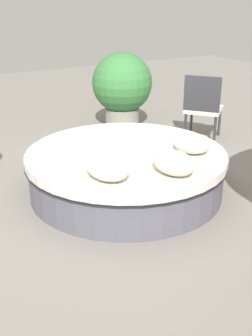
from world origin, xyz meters
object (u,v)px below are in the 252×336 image
object	(u,v)px
round_bed	(126,171)
throw_pillow_0	(107,167)
throw_pillow_1	(174,162)
throw_pillow_2	(191,144)
planter	(122,87)
patio_chair	(203,104)

from	to	relation	value
round_bed	throw_pillow_0	world-z (taller)	throw_pillow_0
round_bed	throw_pillow_1	xyz separation A→B (m)	(-0.73, -0.11, 0.34)
throw_pillow_2	planter	xyz separation A→B (m)	(2.44, -0.51, 0.13)
throw_pillow_1	throw_pillow_2	distance (m)	0.63
throw_pillow_0	planter	bearing A→B (deg)	-31.81
throw_pillow_1	patio_chair	size ratio (longest dim) A/B	0.50
throw_pillow_2	patio_chair	xyz separation A→B (m)	(1.36, -1.27, -0.01)
throw_pillow_1	patio_chair	xyz separation A→B (m)	(1.74, -1.77, -0.03)
patio_chair	planter	distance (m)	1.33
throw_pillow_1	planter	distance (m)	3.00
round_bed	planter	distance (m)	2.41
throw_pillow_0	throw_pillow_2	world-z (taller)	throw_pillow_0
throw_pillow_2	patio_chair	world-z (taller)	patio_chair
round_bed	planter	xyz separation A→B (m)	(2.09, -1.12, 0.44)
round_bed	throw_pillow_1	size ratio (longest dim) A/B	4.50
round_bed	throw_pillow_1	world-z (taller)	throw_pillow_1
round_bed	patio_chair	xyz separation A→B (m)	(1.01, -1.88, 0.31)
throw_pillow_1	round_bed	bearing A→B (deg)	8.37
throw_pillow_0	throw_pillow_2	xyz separation A→B (m)	(0.17, -1.11, -0.03)
throw_pillow_2	patio_chair	distance (m)	1.86
planter	patio_chair	bearing A→B (deg)	-145.07
patio_chair	throw_pillow_0	bearing A→B (deg)	-97.08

